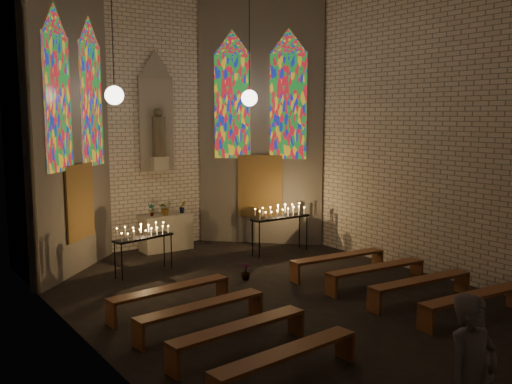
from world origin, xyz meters
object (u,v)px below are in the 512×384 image
(altar, at_px, (166,232))
(aisle_flower_pot, at_px, (246,271))
(visitor, at_px, (471,384))
(votive_stand_right, at_px, (280,214))
(votive_stand_left, at_px, (143,234))

(altar, height_order, aisle_flower_pot, altar)
(altar, height_order, visitor, visitor)
(votive_stand_right, xyz_separation_m, visitor, (-4.20, -8.75, -0.12))
(votive_stand_left, relative_size, votive_stand_right, 0.90)
(altar, distance_m, votive_stand_right, 3.24)
(aisle_flower_pot, bearing_deg, votive_stand_left, 132.76)
(votive_stand_right, distance_m, visitor, 9.71)
(altar, relative_size, votive_stand_right, 0.81)
(altar, bearing_deg, aisle_flower_pot, -86.98)
(votive_stand_left, distance_m, votive_stand_right, 3.88)
(aisle_flower_pot, xyz_separation_m, visitor, (-2.02, -7.21, 0.77))
(votive_stand_right, bearing_deg, votive_stand_left, 175.95)
(visitor, bearing_deg, altar, 84.24)
(votive_stand_right, relative_size, visitor, 0.90)
(altar, bearing_deg, votive_stand_right, -41.91)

